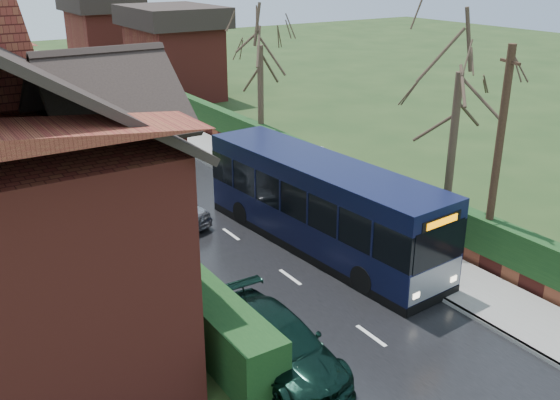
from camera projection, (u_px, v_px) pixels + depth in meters
ground at (327, 305)px, 18.68m from camera, size 140.00×140.00×0.00m
road at (186, 202)px, 26.50m from camera, size 6.00×100.00×0.02m
pavement at (270, 182)px, 28.63m from camera, size 2.50×100.00×0.14m
kerb_right at (248, 187)px, 28.02m from camera, size 0.12×100.00×0.14m
kerb_left at (116, 216)px, 24.94m from camera, size 0.12×100.00×0.10m
front_hedge at (140, 250)px, 20.33m from camera, size 1.20×16.00×1.60m
picket_fence at (162, 254)px, 20.84m from camera, size 0.10×16.00×0.90m
right_wall_hedge at (298, 157)px, 29.07m from camera, size 0.60×50.00×1.80m
bus at (321, 206)px, 21.86m from camera, size 3.16×10.64×3.19m
car_silver at (166, 205)px, 24.32m from camera, size 2.59×4.42×1.41m
car_green at (277, 344)px, 15.59m from camera, size 2.02×4.81×1.39m
car_distant at (11, 74)px, 51.90m from camera, size 2.42×3.82×1.19m
bus_stop_sign at (322, 171)px, 24.50m from camera, size 0.19×0.43×2.85m
telegraph_pole at (497, 162)px, 19.52m from camera, size 0.38×0.92×7.36m
tree_right_near at (461, 60)px, 21.12m from camera, size 4.01×4.01×8.66m
tree_right_far at (260, 37)px, 30.19m from camera, size 4.22×4.22×8.15m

